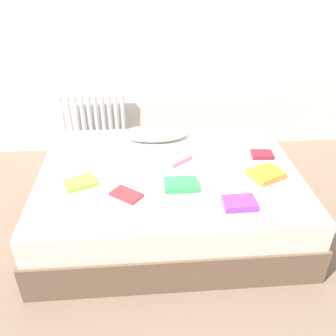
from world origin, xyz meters
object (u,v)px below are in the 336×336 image
at_px(radiator, 94,119).
at_px(textbook_purple, 239,203).
at_px(bed, 168,196).
at_px(pillow, 156,133).
at_px(textbook_pink, 174,158).
at_px(textbook_maroon, 262,154).
at_px(textbook_orange, 266,174).
at_px(textbook_green, 181,185).
at_px(textbook_lime, 80,183).
at_px(textbook_red, 126,194).

relative_size(radiator, textbook_purple, 3.12).
bearing_deg(bed, radiator, 120.10).
height_order(radiator, pillow, radiator).
relative_size(textbook_pink, textbook_maroon, 1.24).
relative_size(radiator, textbook_orange, 2.96).
xyz_separation_m(bed, textbook_purple, (0.43, -0.49, 0.28)).
distance_m(textbook_green, textbook_purple, 0.44).
distance_m(bed, textbook_orange, 0.78).
bearing_deg(bed, textbook_lime, -166.37).
height_order(radiator, textbook_pink, radiator).
height_order(textbook_green, textbook_red, textbook_green).
bearing_deg(textbook_maroon, textbook_orange, -96.40).
bearing_deg(textbook_purple, textbook_maroon, 60.16).
xyz_separation_m(textbook_lime, textbook_purple, (1.07, -0.33, 0.01)).
height_order(bed, textbook_orange, textbook_orange).
relative_size(pillow, textbook_pink, 2.61).
height_order(textbook_green, textbook_lime, textbook_green).
height_order(radiator, textbook_orange, radiator).
relative_size(textbook_maroon, textbook_lime, 0.79).
bearing_deg(radiator, textbook_lime, -87.94).
height_order(textbook_red, textbook_purple, textbook_purple).
distance_m(pillow, textbook_purple, 1.13).
relative_size(radiator, textbook_lime, 3.04).
bearing_deg(textbook_pink, textbook_purple, -98.93).
xyz_separation_m(pillow, textbook_orange, (0.78, -0.68, -0.03)).
relative_size(textbook_lime, textbook_red, 1.05).
bearing_deg(textbook_green, textbook_red, -169.17).
bearing_deg(pillow, textbook_orange, -41.19).
bearing_deg(radiator, bed, -59.90).
bearing_deg(radiator, textbook_orange, -44.14).
bearing_deg(textbook_maroon, bed, -164.69).
relative_size(radiator, textbook_green, 2.81).
xyz_separation_m(radiator, textbook_red, (0.38, -1.52, 0.10)).
distance_m(textbook_pink, textbook_red, 0.59).
distance_m(textbook_maroon, textbook_purple, 0.72).
height_order(textbook_orange, textbook_maroon, textbook_orange).
xyz_separation_m(bed, radiator, (-0.70, 1.20, 0.16)).
relative_size(textbook_orange, textbook_maroon, 1.30).
relative_size(pillow, textbook_green, 2.37).
bearing_deg(bed, pillow, 97.89).
relative_size(textbook_green, textbook_pink, 1.10).
relative_size(textbook_pink, textbook_lime, 0.98).
height_order(radiator, textbook_lime, radiator).
distance_m(textbook_orange, textbook_purple, 0.43).
bearing_deg(pillow, textbook_maroon, -24.30).
bearing_deg(textbook_orange, pillow, 113.82).
bearing_deg(bed, textbook_green, -74.50).
xyz_separation_m(textbook_pink, textbook_lime, (-0.71, -0.30, -0.00)).
bearing_deg(textbook_orange, textbook_lime, 154.69).
bearing_deg(bed, textbook_red, -134.77).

